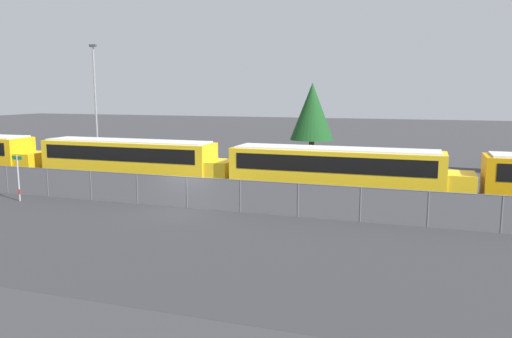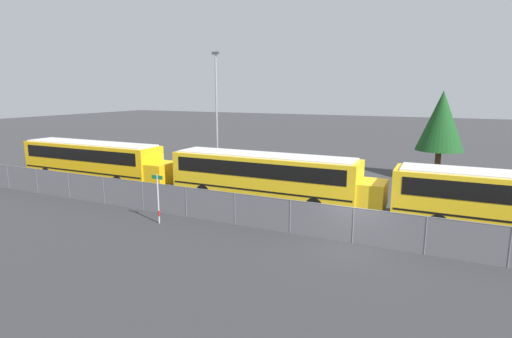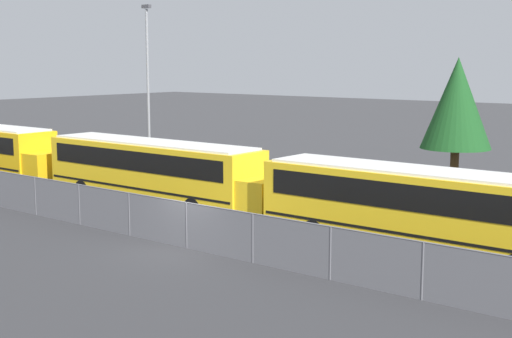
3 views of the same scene
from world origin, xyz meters
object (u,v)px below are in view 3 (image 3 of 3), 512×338
(school_bus_2, at_px, (431,206))
(tree_0, at_px, (457,104))
(school_bus_1, at_px, (156,168))
(light_pole, at_px, (148,84))

(school_bus_2, relative_size, tree_0, 1.93)
(tree_0, bearing_deg, school_bus_2, -70.58)
(school_bus_1, xyz_separation_m, school_bus_2, (13.87, -0.37, 0.00))
(school_bus_2, relative_size, light_pole, 1.34)
(light_pole, distance_m, tree_0, 17.93)
(light_pole, bearing_deg, school_bus_1, -41.51)
(school_bus_1, bearing_deg, school_bus_2, -1.52)
(school_bus_1, xyz_separation_m, light_pole, (-7.60, 6.73, 3.58))
(light_pole, bearing_deg, school_bus_2, -18.29)
(light_pole, bearing_deg, tree_0, 17.21)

